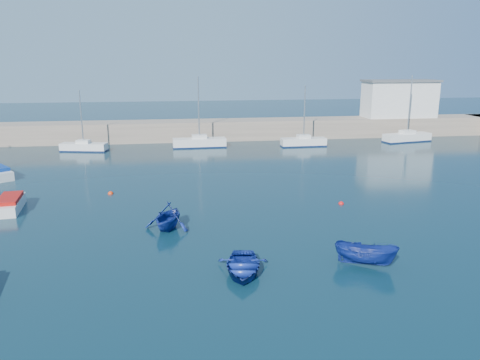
{
  "coord_description": "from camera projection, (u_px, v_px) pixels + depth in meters",
  "views": [
    {
      "loc": [
        -2.42,
        -17.7,
        10.53
      ],
      "look_at": [
        2.63,
        16.82,
        1.6
      ],
      "focal_mm": 35.0,
      "sensor_mm": 36.0,
      "label": 1
    }
  ],
  "objects": [
    {
      "name": "ground",
      "position": [
        236.0,
        315.0,
        19.92
      ],
      "size": [
        220.0,
        220.0,
        0.0
      ],
      "primitive_type": "plane",
      "color": "#0B2733",
      "rests_on": "ground"
    },
    {
      "name": "back_wall",
      "position": [
        190.0,
        130.0,
        63.69
      ],
      "size": [
        96.0,
        4.5,
        2.6
      ],
      "primitive_type": "cube",
      "color": "gray",
      "rests_on": "ground"
    },
    {
      "name": "harbor_office",
      "position": [
        399.0,
        100.0,
        66.96
      ],
      "size": [
        10.0,
        4.0,
        5.0
      ],
      "primitive_type": "cube",
      "color": "silver",
      "rests_on": "back_wall"
    },
    {
      "name": "sailboat_5",
      "position": [
        84.0,
        147.0,
        55.89
      ],
      "size": [
        5.64,
        2.66,
        7.23
      ],
      "rotation": [
        0.0,
        0.0,
        1.35
      ],
      "color": "silver",
      "rests_on": "ground"
    },
    {
      "name": "sailboat_6",
      "position": [
        199.0,
        142.0,
        58.45
      ],
      "size": [
        6.63,
        2.0,
        8.69
      ],
      "rotation": [
        0.0,
        0.0,
        1.59
      ],
      "color": "silver",
      "rests_on": "ground"
    },
    {
      "name": "sailboat_7",
      "position": [
        303.0,
        142.0,
        59.13
      ],
      "size": [
        5.7,
        1.64,
        7.58
      ],
      "rotation": [
        0.0,
        0.0,
        1.58
      ],
      "color": "silver",
      "rests_on": "ground"
    },
    {
      "name": "sailboat_8",
      "position": [
        407.0,
        137.0,
        62.5
      ],
      "size": [
        6.85,
        3.13,
        8.69
      ],
      "rotation": [
        0.0,
        0.0,
        1.77
      ],
      "color": "silver",
      "rests_on": "ground"
    },
    {
      "name": "motorboat_1",
      "position": [
        10.0,
        204.0,
        33.81
      ],
      "size": [
        1.9,
        4.29,
        1.02
      ],
      "rotation": [
        0.0,
        0.0,
        0.11
      ],
      "color": "silver",
      "rests_on": "ground"
    },
    {
      "name": "dinghy_center",
      "position": [
        242.0,
        267.0,
        23.73
      ],
      "size": [
        3.21,
        4.08,
        0.77
      ],
      "primitive_type": "imported",
      "rotation": [
        0.0,
        0.0,
        -0.16
      ],
      "color": "navy",
      "rests_on": "ground"
    },
    {
      "name": "dinghy_left",
      "position": [
        168.0,
        216.0,
        29.87
      ],
      "size": [
        3.89,
        4.15,
        1.76
      ],
      "primitive_type": "imported",
      "rotation": [
        0.0,
        0.0,
        -0.37
      ],
      "color": "navy",
      "rests_on": "ground"
    },
    {
      "name": "dinghy_right",
      "position": [
        366.0,
        255.0,
        24.57
      ],
      "size": [
        3.48,
        2.65,
        1.27
      ],
      "primitive_type": "imported",
      "rotation": [
        0.0,
        0.0,
        1.08
      ],
      "color": "navy",
      "rests_on": "ground"
    },
    {
      "name": "buoy_1",
      "position": [
        341.0,
        204.0,
        35.36
      ],
      "size": [
        0.41,
        0.41,
        0.41
      ],
      "primitive_type": "sphere",
      "color": "red",
      "rests_on": "ground"
    },
    {
      "name": "buoy_3",
      "position": [
        111.0,
        194.0,
        38.04
      ],
      "size": [
        0.45,
        0.45,
        0.45
      ],
      "primitive_type": "sphere",
      "color": "red",
      "rests_on": "ground"
    }
  ]
}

